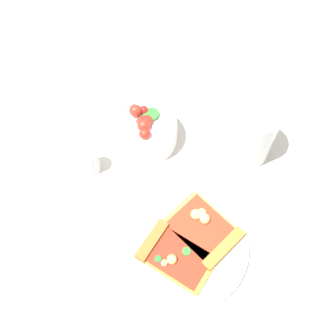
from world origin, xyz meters
TOP-DOWN VIEW (x-y plane):
  - ground_plane at (0.00, 0.00)m, footprint 2.40×2.40m
  - plate at (-0.03, -0.01)m, footprint 0.23×0.23m
  - pizza_slice_near at (-0.05, 0.01)m, footprint 0.14×0.15m
  - pizza_slice_far at (-0.01, -0.05)m, footprint 0.16×0.15m
  - salad_bowl at (0.21, 0.03)m, footprint 0.12×0.12m
  - soda_glass at (0.15, -0.17)m, footprint 0.08×0.08m
  - pepper_shaker at (0.15, 0.15)m, footprint 0.03×0.03m

SIDE VIEW (x-z plane):
  - ground_plane at x=0.00m, z-range 0.00..0.00m
  - plate at x=-0.03m, z-range 0.00..0.01m
  - pizza_slice_near at x=-0.05m, z-range 0.01..0.03m
  - pizza_slice_far at x=-0.01m, z-range 0.01..0.03m
  - salad_bowl at x=0.21m, z-range -0.01..0.08m
  - pepper_shaker at x=0.15m, z-range 0.00..0.07m
  - soda_glass at x=0.15m, z-range 0.00..0.14m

